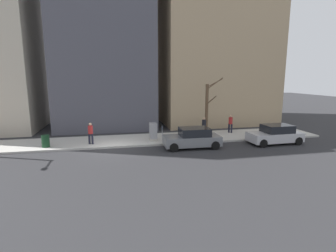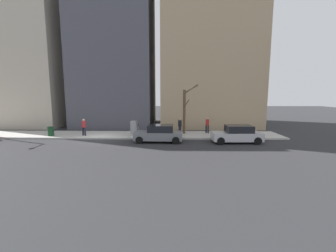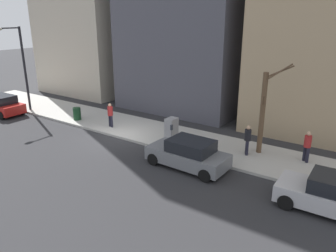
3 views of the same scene
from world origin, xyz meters
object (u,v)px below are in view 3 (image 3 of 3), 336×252
(pedestrian_near_meter, at_px, (307,145))
(pedestrian_midblock, at_px, (248,138))
(parked_car_grey, at_px, (188,154))
(trash_bin, at_px, (77,114))
(parked_car_red, at_px, (0,105))
(pedestrian_far_corner, at_px, (110,114))
(utility_box, at_px, (171,130))
(parking_meter, at_px, (172,134))
(streetlamp, at_px, (21,62))
(parked_car_silver, at_px, (334,195))
(bare_tree, at_px, (263,111))

(pedestrian_near_meter, bearing_deg, pedestrian_midblock, 55.62)
(parked_car_grey, bearing_deg, trash_bin, 81.34)
(parked_car_red, xyz_separation_m, pedestrian_far_corner, (2.33, -9.71, 0.35))
(utility_box, xyz_separation_m, pedestrian_far_corner, (-0.20, 4.89, 0.24))
(parked_car_red, bearing_deg, parking_meter, -85.07)
(parked_car_grey, xyz_separation_m, streetlamp, (1.31, 16.03, 3.28))
(trash_bin, relative_size, pedestrian_far_corner, 0.54)
(utility_box, distance_m, pedestrian_midblock, 4.63)
(parking_meter, xyz_separation_m, streetlamp, (-0.17, 14.00, 3.04))
(parking_meter, bearing_deg, trash_bin, 87.04)
(pedestrian_near_meter, relative_size, pedestrian_far_corner, 1.00)
(parked_car_grey, height_order, pedestrian_midblock, pedestrian_midblock)
(parked_car_silver, distance_m, pedestrian_far_corner, 14.53)
(utility_box, xyz_separation_m, pedestrian_midblock, (0.63, -4.58, 0.24))
(parked_car_red, height_order, bare_tree, bare_tree)
(trash_bin, relative_size, pedestrian_near_meter, 0.54)
(parked_car_silver, xyz_separation_m, pedestrian_midblock, (3.16, 4.86, 0.35))
(parking_meter, height_order, streetlamp, streetlamp)
(trash_bin, bearing_deg, bare_tree, -82.73)
(pedestrian_near_meter, height_order, pedestrian_midblock, same)
(streetlamp, relative_size, trash_bin, 7.22)
(parking_meter, distance_m, utility_box, 1.04)
(parked_car_silver, relative_size, pedestrian_midblock, 2.55)
(pedestrian_midblock, bearing_deg, parked_car_grey, -59.86)
(parked_car_grey, height_order, parking_meter, parked_car_grey)
(parking_meter, xyz_separation_m, pedestrian_midblock, (1.48, -4.00, 0.11))
(utility_box, distance_m, pedestrian_far_corner, 4.90)
(utility_box, distance_m, streetlamp, 13.82)
(parked_car_grey, xyz_separation_m, pedestrian_midblock, (2.96, -1.97, 0.35))
(bare_tree, bearing_deg, utility_box, 104.16)
(streetlamp, bearing_deg, parked_car_grey, -94.68)
(parked_car_grey, xyz_separation_m, parked_car_red, (-0.20, 17.22, 0.00))
(pedestrian_far_corner, bearing_deg, bare_tree, 23.25)
(parked_car_red, bearing_deg, streetlamp, -39.73)
(streetlamp, relative_size, pedestrian_near_meter, 3.92)
(parked_car_silver, bearing_deg, pedestrian_far_corner, 79.53)
(streetlamp, distance_m, bare_tree, 18.69)
(utility_box, bearing_deg, parked_car_grey, -131.67)
(parking_meter, bearing_deg, streetlamp, 90.68)
(parking_meter, relative_size, streetlamp, 0.21)
(pedestrian_midblock, bearing_deg, parking_meter, -95.93)
(streetlamp, distance_m, pedestrian_far_corner, 9.04)
(parking_meter, xyz_separation_m, pedestrian_near_meter, (2.34, -6.90, 0.11))
(parked_car_grey, xyz_separation_m, trash_bin, (1.93, 10.72, -0.14))
(streetlamp, bearing_deg, bare_tree, -82.91)
(parked_car_red, distance_m, pedestrian_near_meter, 22.45)
(parking_meter, distance_m, bare_tree, 5.21)
(pedestrian_midblock, bearing_deg, pedestrian_near_meter, 80.28)
(trash_bin, relative_size, pedestrian_midblock, 0.54)
(parked_car_red, bearing_deg, parked_car_silver, -91.37)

